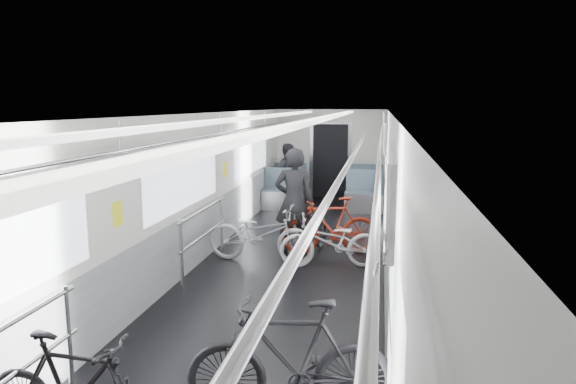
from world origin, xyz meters
name	(u,v)px	position (x,y,z in m)	size (l,w,h in m)	color
car_shell	(302,185)	(0.00, 1.78, 1.13)	(3.02, 14.01, 2.41)	black
bike_left_far	(261,234)	(-0.52, 0.78, 0.47)	(0.62, 1.77, 0.93)	#AFB0B4
bike_right_near	(290,359)	(0.69, -3.31, 0.51)	(0.48, 1.70, 1.02)	black
bike_right_mid	(331,242)	(0.64, 0.67, 0.42)	(0.56, 1.60, 0.84)	silver
bike_right_far	(330,226)	(0.56, 1.41, 0.50)	(0.47, 1.65, 0.99)	maroon
bike_aisle	(312,231)	(0.26, 1.22, 0.44)	(0.58, 1.66, 0.87)	black
person_standing	(294,201)	(-0.06, 1.32, 0.91)	(0.67, 0.44, 1.83)	black
person_seated	(286,173)	(-1.05, 5.97, 0.77)	(0.75, 0.58, 1.54)	#28262D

